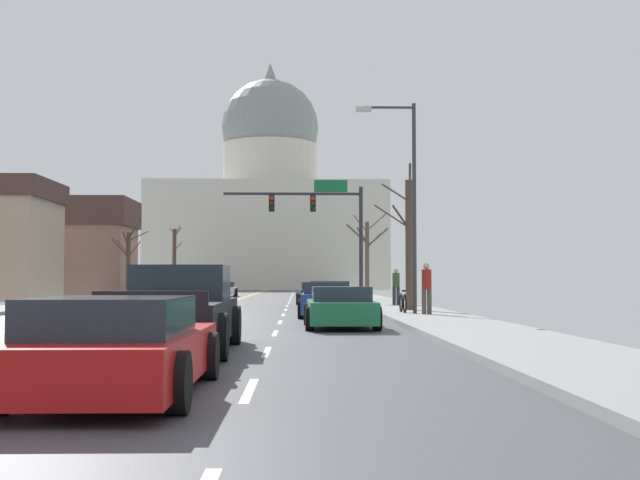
% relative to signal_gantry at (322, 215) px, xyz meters
% --- Properties ---
extents(ground, '(20.00, 180.00, 0.20)m').
position_rel_signal_gantry_xyz_m(ground, '(-5.40, -16.94, -4.99)').
color(ground, '#48484D').
extents(signal_gantry, '(7.91, 0.41, 6.86)m').
position_rel_signal_gantry_xyz_m(signal_gantry, '(0.00, 0.00, 0.00)').
color(signal_gantry, '#28282D').
rests_on(signal_gantry, ground).
extents(street_lamp_right, '(2.16, 0.24, 7.51)m').
position_rel_signal_gantry_xyz_m(street_lamp_right, '(2.52, -17.15, -0.41)').
color(street_lamp_right, '#333338').
rests_on(street_lamp_right, ground).
extents(capitol_building, '(30.78, 23.90, 31.48)m').
position_rel_signal_gantry_xyz_m(capitol_building, '(-5.40, 65.99, 5.42)').
color(capitol_building, beige).
rests_on(capitol_building, ground).
extents(sedan_near_00, '(2.06, 4.68, 1.21)m').
position_rel_signal_gantry_xyz_m(sedan_near_00, '(-0.45, -4.52, -4.43)').
color(sedan_near_00, black).
rests_on(sedan_near_00, ground).
extents(sedan_near_01, '(2.18, 4.68, 1.27)m').
position_rel_signal_gantry_xyz_m(sedan_near_01, '(0.04, -10.20, -4.41)').
color(sedan_near_01, '#6B6056').
rests_on(sedan_near_01, ground).
extents(sedan_near_02, '(2.01, 4.65, 1.25)m').
position_rel_signal_gantry_xyz_m(sedan_near_02, '(-0.35, -16.81, -4.42)').
color(sedan_near_02, navy).
rests_on(sedan_near_02, ground).
extents(sedan_near_03, '(2.02, 4.46, 1.15)m').
position_rel_signal_gantry_xyz_m(sedan_near_03, '(-0.15, -23.19, -4.46)').
color(sedan_near_03, '#1E7247').
rests_on(sedan_near_03, ground).
extents(pickup_truck_near_04, '(2.24, 5.75, 1.62)m').
position_rel_signal_gantry_xyz_m(pickup_truck_near_04, '(-3.59, -30.48, -4.29)').
color(pickup_truck_near_04, black).
rests_on(pickup_truck_near_04, ground).
extents(sedan_near_05, '(2.02, 4.56, 1.15)m').
position_rel_signal_gantry_xyz_m(sedan_near_05, '(-3.40, -36.31, -4.46)').
color(sedan_near_05, '#B71414').
rests_on(sedan_near_05, ground).
extents(sedan_oncoming_00, '(2.10, 4.55, 1.15)m').
position_rel_signal_gantry_xyz_m(sedan_oncoming_00, '(-7.22, 6.04, -4.46)').
color(sedan_oncoming_00, navy).
rests_on(sedan_oncoming_00, ground).
extents(sedan_oncoming_01, '(2.23, 4.32, 1.14)m').
position_rel_signal_gantry_xyz_m(sedan_oncoming_01, '(-7.21, 17.37, -4.47)').
color(sedan_oncoming_01, silver).
rests_on(sedan_oncoming_01, ground).
extents(flank_building_00, '(12.76, 6.70, 7.48)m').
position_rel_signal_gantry_xyz_m(flank_building_00, '(-20.48, 16.70, -1.21)').
color(flank_building_00, '#8C6656').
rests_on(flank_building_00, ground).
extents(bare_tree_00, '(2.63, 2.20, 5.37)m').
position_rel_signal_gantry_xyz_m(bare_tree_00, '(2.92, 4.52, -2.06)').
color(bare_tree_00, brown).
rests_on(bare_tree_00, ground).
extents(bare_tree_01, '(1.58, 2.26, 6.39)m').
position_rel_signal_gantry_xyz_m(bare_tree_01, '(-13.23, 31.81, -1.75)').
color(bare_tree_01, '#423328').
rests_on(bare_tree_01, ground).
extents(bare_tree_02, '(1.56, 2.74, 5.65)m').
position_rel_signal_gantry_xyz_m(bare_tree_02, '(3.07, -13.84, -2.17)').
color(bare_tree_02, '#4C3D2D').
rests_on(bare_tree_02, ground).
extents(bare_tree_03, '(2.65, 1.50, 5.67)m').
position_rel_signal_gantry_xyz_m(bare_tree_03, '(-13.52, 12.39, -2.28)').
color(bare_tree_03, '#4C3D2D').
rests_on(bare_tree_03, ground).
extents(pedestrian_00, '(0.35, 0.34, 1.77)m').
position_rel_signal_gantry_xyz_m(pedestrian_00, '(3.12, -17.78, -3.88)').
color(pedestrian_00, '#4C4238').
rests_on(pedestrian_00, ground).
extents(pedestrian_01, '(0.35, 0.34, 1.73)m').
position_rel_signal_gantry_xyz_m(pedestrian_01, '(3.27, -7.65, -3.90)').
color(pedestrian_01, '#33333D').
rests_on(pedestrian_01, ground).
extents(bicycle_parked, '(0.12, 1.77, 0.85)m').
position_rel_signal_gantry_xyz_m(bicycle_parked, '(2.48, -16.29, -4.52)').
color(bicycle_parked, black).
rests_on(bicycle_parked, ground).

